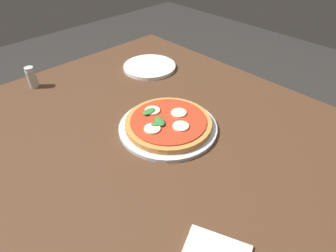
{
  "coord_description": "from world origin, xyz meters",
  "views": [
    {
      "loc": [
        0.54,
        -0.44,
        1.3
      ],
      "look_at": [
        0.04,
        0.05,
        0.75
      ],
      "focal_mm": 30.79,
      "sensor_mm": 36.0,
      "label": 1
    }
  ],
  "objects_px": {
    "pepper_shaker": "(32,77)",
    "dining_table": "(151,152)",
    "pizza": "(168,123)",
    "plate_white": "(150,67)",
    "serving_tray": "(168,127)"
  },
  "relations": [
    {
      "from": "pepper_shaker",
      "to": "dining_table",
      "type": "bearing_deg",
      "value": 15.84
    },
    {
      "from": "pizza",
      "to": "pepper_shaker",
      "type": "relative_size",
      "value": 3.3
    },
    {
      "from": "pizza",
      "to": "plate_white",
      "type": "height_order",
      "value": "pizza"
    },
    {
      "from": "dining_table",
      "to": "pizza",
      "type": "xyz_separation_m",
      "value": [
        0.04,
        0.05,
        0.12
      ]
    },
    {
      "from": "dining_table",
      "to": "plate_white",
      "type": "bearing_deg",
      "value": 138.71
    },
    {
      "from": "serving_tray",
      "to": "pizza",
      "type": "relative_size",
      "value": 1.15
    },
    {
      "from": "pizza",
      "to": "plate_white",
      "type": "distance_m",
      "value": 0.42
    },
    {
      "from": "plate_white",
      "to": "dining_table",
      "type": "bearing_deg",
      "value": -41.29
    },
    {
      "from": "plate_white",
      "to": "pepper_shaker",
      "type": "distance_m",
      "value": 0.46
    },
    {
      "from": "plate_white",
      "to": "pepper_shaker",
      "type": "bearing_deg",
      "value": -114.5
    },
    {
      "from": "serving_tray",
      "to": "pepper_shaker",
      "type": "height_order",
      "value": "pepper_shaker"
    },
    {
      "from": "dining_table",
      "to": "serving_tray",
      "type": "xyz_separation_m",
      "value": [
        0.04,
        0.05,
        0.1
      ]
    },
    {
      "from": "pizza",
      "to": "plate_white",
      "type": "relative_size",
      "value": 1.21
    },
    {
      "from": "serving_tray",
      "to": "pizza",
      "type": "distance_m",
      "value": 0.02
    },
    {
      "from": "plate_white",
      "to": "pepper_shaker",
      "type": "height_order",
      "value": "pepper_shaker"
    }
  ]
}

